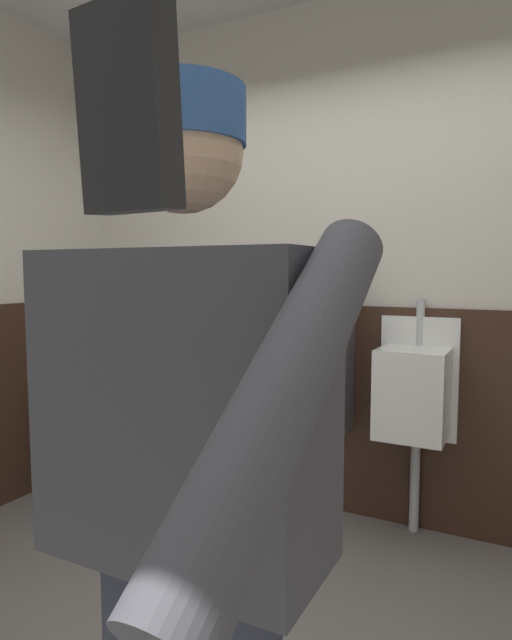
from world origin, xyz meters
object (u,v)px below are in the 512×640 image
at_px(urinal_left, 280,378).
at_px(urinal_middle, 414,391).
at_px(cell_phone, 127,110).
at_px(trash_bin, 90,432).
at_px(soap_dispenser, 171,273).
at_px(person, 184,495).

height_order(urinal_left, urinal_middle, same).
height_order(cell_phone, trash_bin, cell_phone).
distance_m(trash_bin, soap_dispenser, 1.14).
bearing_deg(person, cell_phone, -57.11).
height_order(urinal_left, trash_bin, urinal_left).
xyz_separation_m(cell_phone, soap_dispenser, (-1.92, 2.63, -0.10)).
relative_size(person, soap_dispenser, 9.38).
relative_size(urinal_left, trash_bin, 1.69).
distance_m(urinal_left, cell_phone, 2.82).
distance_m(urinal_middle, trash_bin, 2.01).
relative_size(urinal_middle, trash_bin, 1.69).
xyz_separation_m(urinal_left, person, (0.75, -2.01, 0.22)).
bearing_deg(cell_phone, person, 128.32).
xyz_separation_m(urinal_middle, trash_bin, (-1.95, -0.29, -0.41)).
height_order(person, soap_dispenser, person).
height_order(urinal_left, cell_phone, cell_phone).
height_order(urinal_middle, person, person).
bearing_deg(soap_dispenser, cell_phone, -53.78).
relative_size(urinal_left, soap_dispenser, 6.89).
bearing_deg(urinal_left, soap_dispenser, 172.04).
xyz_separation_m(person, soap_dispenser, (-1.60, 2.13, 0.37)).
xyz_separation_m(urinal_middle, cell_phone, (0.32, -2.51, 0.70)).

